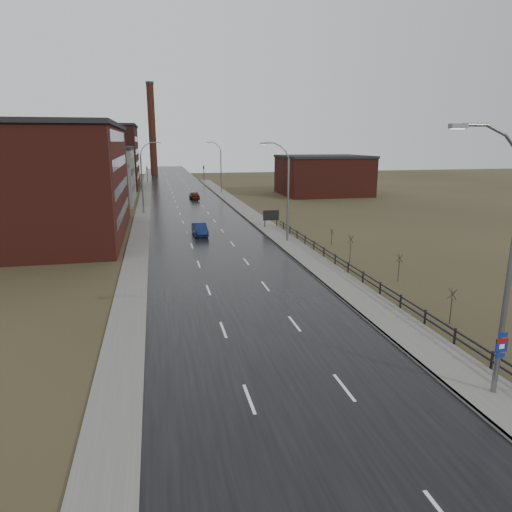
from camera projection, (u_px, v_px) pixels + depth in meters
name	position (u px, v px, depth m)	size (l,w,h in m)	color
ground	(329.00, 449.00, 17.36)	(320.00, 320.00, 0.00)	#2D2819
road	(194.00, 213.00, 74.19)	(14.00, 300.00, 0.06)	black
sidewalk_right	(288.00, 243.00, 52.28)	(3.20, 180.00, 0.18)	#595651
curb_right	(275.00, 244.00, 51.97)	(0.16, 180.00, 0.18)	slate
sidewalk_left	(142.00, 215.00, 72.48)	(2.40, 260.00, 0.12)	#595651
warehouse_near	(25.00, 182.00, 53.97)	(22.44, 28.56, 13.50)	#471914
warehouse_mid	(90.00, 175.00, 86.22)	(16.32, 20.40, 10.50)	slate
warehouse_far	(83.00, 157.00, 112.99)	(26.52, 24.48, 15.50)	#331611
building_right	(323.00, 175.00, 100.31)	(18.36, 16.32, 8.50)	#471914
smokestack	(152.00, 129.00, 154.43)	(2.70, 2.70, 30.70)	#331611
streetlight_main	(504.00, 269.00, 19.54)	(3.91, 0.29, 12.11)	slate
streetlight_right_mid	(286.00, 192.00, 51.81)	(3.36, 0.28, 11.35)	slate
streetlight_left	(144.00, 177.00, 73.07)	(3.36, 0.28, 11.35)	slate
streetlight_right_far	(220.00, 167.00, 102.96)	(3.36, 0.28, 11.35)	slate
guardrail	(367.00, 278.00, 36.68)	(0.10, 53.05, 1.10)	black
shrub_c	(451.00, 305.00, 28.99)	(0.57, 0.60, 2.39)	#382D23
shrub_d	(399.00, 267.00, 37.93)	(0.56, 0.59, 2.36)	#382D23
shrub_e	(350.00, 248.00, 43.59)	(0.65, 0.69, 2.78)	#382D23
shrub_f	(332.00, 237.00, 51.40)	(0.44, 0.47, 1.84)	#382D23
billboard	(271.00, 216.00, 61.49)	(2.20, 0.17, 2.43)	black
traffic_light_left	(147.00, 167.00, 128.25)	(0.58, 2.73, 5.30)	black
traffic_light_right	(204.00, 166.00, 131.58)	(0.58, 2.73, 5.30)	black
car_near	(200.00, 230.00, 56.65)	(1.60, 4.60, 1.51)	#0D1841
car_far	(194.00, 196.00, 92.41)	(1.82, 4.53, 1.54)	#4C1A0C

